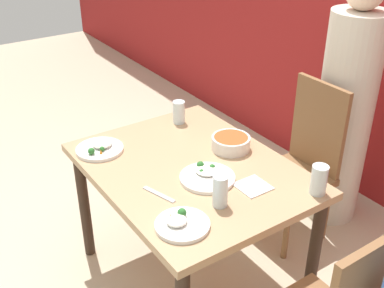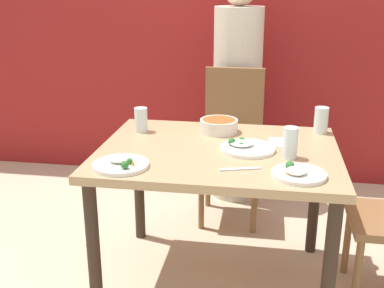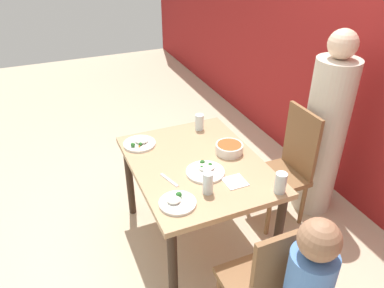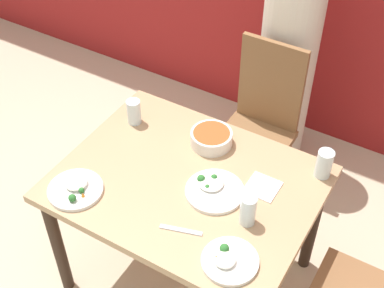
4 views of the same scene
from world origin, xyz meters
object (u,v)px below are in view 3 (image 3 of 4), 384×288
at_px(bowl_curry, 229,148).
at_px(plate_rice_adult, 177,202).
at_px(chair_child_spot, 268,284).
at_px(glass_water_tall, 281,183).
at_px(chair_adult_spot, 287,165).
at_px(person_adult, 324,134).

bearing_deg(bowl_curry, plate_rice_adult, -55.18).
xyz_separation_m(chair_child_spot, glass_water_tall, (-0.42, 0.32, 0.30)).
bearing_deg(chair_adult_spot, bowl_curry, -93.70).
height_order(chair_child_spot, bowl_curry, chair_child_spot).
bearing_deg(bowl_curry, person_adult, 87.73).
bearing_deg(glass_water_tall, bowl_curry, -172.04).
height_order(bowl_curry, plate_rice_adult, bowl_curry).
height_order(person_adult, plate_rice_adult, person_adult).
bearing_deg(plate_rice_adult, chair_adult_spot, 108.20).
xyz_separation_m(chair_adult_spot, glass_water_tall, (0.50, -0.45, 0.30)).
height_order(person_adult, glass_water_tall, person_adult).
bearing_deg(chair_adult_spot, glass_water_tall, -41.89).
relative_size(chair_child_spot, bowl_curry, 4.86).
bearing_deg(chair_child_spot, glass_water_tall, -127.82).
xyz_separation_m(chair_adult_spot, chair_child_spot, (0.92, -0.77, 0.00)).
distance_m(chair_child_spot, plate_rice_adult, 0.69).
distance_m(chair_child_spot, person_adult, 1.45).
xyz_separation_m(bowl_curry, plate_rice_adult, (0.39, -0.56, -0.02)).
height_order(person_adult, bowl_curry, person_adult).
bearing_deg(chair_adult_spot, person_adult, 90.00).
bearing_deg(plate_rice_adult, glass_water_tall, 77.27).
relative_size(bowl_curry, glass_water_tall, 1.44).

